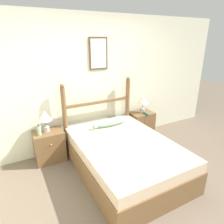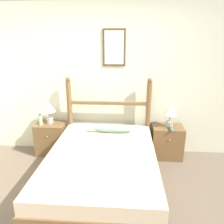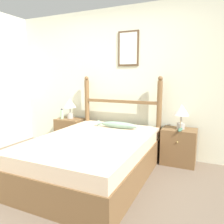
{
  "view_description": "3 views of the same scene",
  "coord_description": "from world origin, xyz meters",
  "px_view_note": "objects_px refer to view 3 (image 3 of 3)",
  "views": [
    {
      "loc": [
        -1.4,
        -1.83,
        2.11
      ],
      "look_at": [
        0.17,
        1.08,
        0.88
      ],
      "focal_mm": 32.0,
      "sensor_mm": 36.0,
      "label": 1
    },
    {
      "loc": [
        0.44,
        -2.0,
        1.93
      ],
      "look_at": [
        0.22,
        1.07,
        0.94
      ],
      "focal_mm": 35.0,
      "sensor_mm": 36.0,
      "label": 2
    },
    {
      "loc": [
        1.54,
        -1.94,
        1.36
      ],
      "look_at": [
        0.2,
        1.04,
        0.83
      ],
      "focal_mm": 35.0,
      "sensor_mm": 36.0,
      "label": 3
    }
  ],
  "objects_px": {
    "nightstand_left": "(71,133)",
    "table_lamp_left": "(70,105)",
    "nightstand_right": "(179,146)",
    "bed": "(93,157)",
    "fish_pillow": "(117,125)",
    "model_boat": "(180,129)",
    "table_lamp_right": "(181,112)",
    "bottle": "(62,114)"
  },
  "relations": [
    {
      "from": "bottle",
      "to": "model_boat",
      "type": "xyz_separation_m",
      "value": [
        2.2,
        -0.06,
        -0.07
      ]
    },
    {
      "from": "bed",
      "to": "nightstand_left",
      "type": "bearing_deg",
      "value": 138.05
    },
    {
      "from": "table_lamp_right",
      "to": "fish_pillow",
      "type": "distance_m",
      "value": 1.02
    },
    {
      "from": "table_lamp_left",
      "to": "bottle",
      "type": "xyz_separation_m",
      "value": [
        -0.13,
        -0.09,
        -0.18
      ]
    },
    {
      "from": "nightstand_right",
      "to": "table_lamp_left",
      "type": "distance_m",
      "value": 2.12
    },
    {
      "from": "table_lamp_right",
      "to": "nightstand_right",
      "type": "bearing_deg",
      "value": -152.69
    },
    {
      "from": "bottle",
      "to": "model_boat",
      "type": "distance_m",
      "value": 2.2
    },
    {
      "from": "bottle",
      "to": "model_boat",
      "type": "bearing_deg",
      "value": -1.52
    },
    {
      "from": "model_boat",
      "to": "table_lamp_right",
      "type": "bearing_deg",
      "value": 94.31
    },
    {
      "from": "nightstand_left",
      "to": "table_lamp_left",
      "type": "distance_m",
      "value": 0.55
    },
    {
      "from": "nightstand_left",
      "to": "bottle",
      "type": "relative_size",
      "value": 2.79
    },
    {
      "from": "fish_pillow",
      "to": "table_lamp_right",
      "type": "bearing_deg",
      "value": 16.28
    },
    {
      "from": "bed",
      "to": "nightstand_left",
      "type": "distance_m",
      "value": 1.37
    },
    {
      "from": "nightstand_right",
      "to": "fish_pillow",
      "type": "relative_size",
      "value": 0.83
    },
    {
      "from": "table_lamp_left",
      "to": "bed",
      "type": "bearing_deg",
      "value": -42.43
    },
    {
      "from": "table_lamp_left",
      "to": "nightstand_right",
      "type": "bearing_deg",
      "value": -0.85
    },
    {
      "from": "bed",
      "to": "model_boat",
      "type": "relative_size",
      "value": 8.76
    },
    {
      "from": "bed",
      "to": "nightstand_right",
      "type": "relative_size",
      "value": 3.65
    },
    {
      "from": "nightstand_right",
      "to": "table_lamp_right",
      "type": "distance_m",
      "value": 0.55
    },
    {
      "from": "nightstand_left",
      "to": "table_lamp_right",
      "type": "relative_size",
      "value": 1.46
    },
    {
      "from": "nightstand_right",
      "to": "nightstand_left",
      "type": "bearing_deg",
      "value": 180.0
    },
    {
      "from": "bed",
      "to": "table_lamp_left",
      "type": "height_order",
      "value": "table_lamp_left"
    },
    {
      "from": "nightstand_right",
      "to": "bottle",
      "type": "bearing_deg",
      "value": -178.45
    },
    {
      "from": "table_lamp_left",
      "to": "fish_pillow",
      "type": "bearing_deg",
      "value": -15.07
    },
    {
      "from": "model_boat",
      "to": "table_lamp_left",
      "type": "bearing_deg",
      "value": 175.92
    },
    {
      "from": "bed",
      "to": "table_lamp_left",
      "type": "relative_size",
      "value": 5.35
    },
    {
      "from": "nightstand_left",
      "to": "bottle",
      "type": "xyz_separation_m",
      "value": [
        -0.14,
        -0.06,
        0.37
      ]
    },
    {
      "from": "bed",
      "to": "nightstand_right",
      "type": "xyz_separation_m",
      "value": [
        1.02,
        0.91,
        0.01
      ]
    },
    {
      "from": "model_boat",
      "to": "bottle",
      "type": "bearing_deg",
      "value": 178.48
    },
    {
      "from": "table_lamp_right",
      "to": "bottle",
      "type": "xyz_separation_m",
      "value": [
        -2.19,
        -0.07,
        -0.18
      ]
    },
    {
      "from": "bed",
      "to": "fish_pillow",
      "type": "bearing_deg",
      "value": 82.71
    },
    {
      "from": "table_lamp_right",
      "to": "fish_pillow",
      "type": "xyz_separation_m",
      "value": [
        -0.95,
        -0.28,
        -0.24
      ]
    },
    {
      "from": "nightstand_left",
      "to": "fish_pillow",
      "type": "bearing_deg",
      "value": -13.8
    },
    {
      "from": "fish_pillow",
      "to": "nightstand_left",
      "type": "bearing_deg",
      "value": 166.2
    },
    {
      "from": "bottle",
      "to": "fish_pillow",
      "type": "xyz_separation_m",
      "value": [
        1.24,
        -0.21,
        -0.06
      ]
    },
    {
      "from": "table_lamp_right",
      "to": "fish_pillow",
      "type": "bearing_deg",
      "value": -163.72
    },
    {
      "from": "nightstand_left",
      "to": "table_lamp_right",
      "type": "distance_m",
      "value": 2.12
    },
    {
      "from": "bed",
      "to": "fish_pillow",
      "type": "height_order",
      "value": "fish_pillow"
    },
    {
      "from": "bed",
      "to": "table_lamp_right",
      "type": "bearing_deg",
      "value": 41.79
    },
    {
      "from": "nightstand_right",
      "to": "model_boat",
      "type": "bearing_deg",
      "value": -79.03
    },
    {
      "from": "bed",
      "to": "table_lamp_left",
      "type": "bearing_deg",
      "value": 137.57
    },
    {
      "from": "bed",
      "to": "nightstand_left",
      "type": "height_order",
      "value": "nightstand_left"
    }
  ]
}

